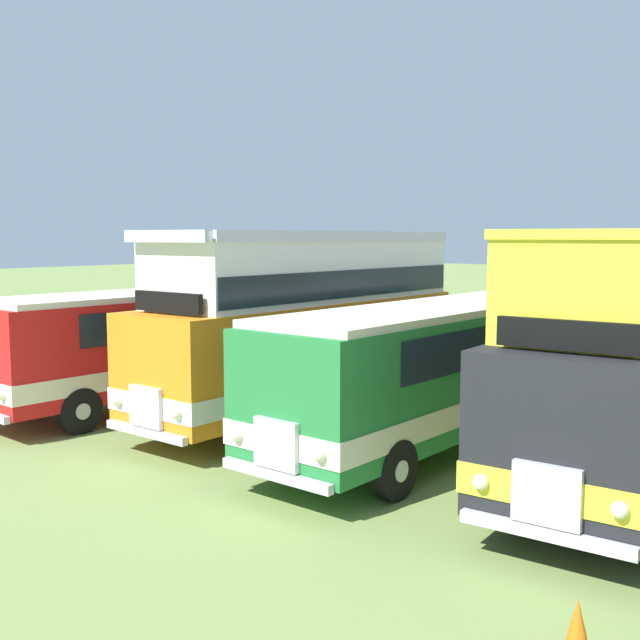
% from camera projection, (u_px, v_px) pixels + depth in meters
% --- Properties ---
extents(bus_first_in_row, '(3.20, 11.49, 2.99)m').
position_uv_depth(bus_first_in_row, '(187.00, 334.00, 20.57)').
color(bus_first_in_row, red).
rests_on(bus_first_in_row, ground).
extents(bus_second_in_row, '(2.75, 9.89, 4.52)m').
position_uv_depth(bus_second_in_row, '(308.00, 321.00, 18.45)').
color(bus_second_in_row, orange).
rests_on(bus_second_in_row, ground).
extents(bus_third_in_row, '(3.02, 11.07, 2.99)m').
position_uv_depth(bus_third_in_row, '(452.00, 361.00, 16.16)').
color(bus_third_in_row, '#237538').
rests_on(bus_third_in_row, ground).
extents(cone_near_end, '(0.36, 0.36, 0.73)m').
position_uv_depth(cone_near_end, '(577.00, 633.00, 7.70)').
color(cone_near_end, orange).
rests_on(cone_near_end, ground).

